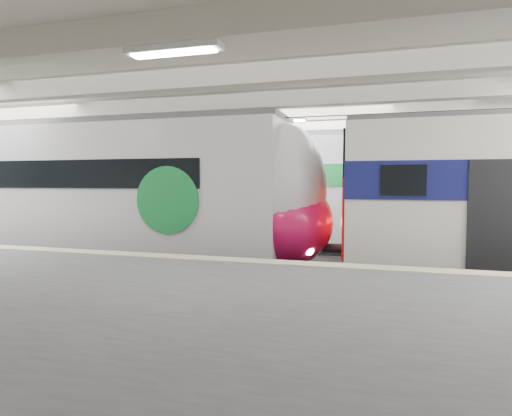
% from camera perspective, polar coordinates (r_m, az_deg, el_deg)
% --- Properties ---
extents(station_hall, '(36.00, 24.00, 5.75)m').
position_cam_1_polar(station_hall, '(10.96, -0.56, 5.56)').
color(station_hall, black).
rests_on(station_hall, ground).
extents(modern_emu, '(15.05, 3.11, 4.80)m').
position_cam_1_polar(modern_emu, '(14.70, -17.45, 1.44)').
color(modern_emu, silver).
rests_on(modern_emu, ground).
extents(far_train, '(15.14, 3.13, 4.78)m').
position_cam_1_polar(far_train, '(19.44, -7.97, 2.41)').
color(far_train, silver).
rests_on(far_train, ground).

